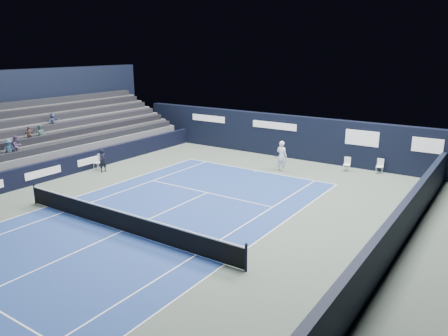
% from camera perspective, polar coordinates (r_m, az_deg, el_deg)
% --- Properties ---
extents(ground, '(48.00, 48.00, 0.00)m').
position_cam_1_polar(ground, '(21.31, -9.22, -6.36)').
color(ground, '#4A574E').
rests_on(ground, ground).
extents(court_surface, '(10.97, 23.77, 0.01)m').
position_cam_1_polar(court_surface, '(20.02, -13.16, -8.04)').
color(court_surface, navy).
rests_on(court_surface, ground).
extents(enclosure_wall_right, '(0.30, 22.00, 1.80)m').
position_cam_1_polar(enclosure_wall_right, '(19.83, 22.52, -6.30)').
color(enclosure_wall_right, black).
rests_on(enclosure_wall_right, ground).
extents(folding_chair_back_a, '(0.47, 0.50, 0.93)m').
position_cam_1_polar(folding_chair_back_a, '(29.75, 15.80, 0.80)').
color(folding_chair_back_a, white).
rests_on(folding_chair_back_a, ground).
extents(folding_chair_back_b, '(0.45, 0.44, 0.96)m').
position_cam_1_polar(folding_chair_back_b, '(29.85, 19.71, 0.38)').
color(folding_chair_back_b, silver).
rests_on(folding_chair_back_b, ground).
extents(line_judge_chair, '(0.49, 0.47, 1.03)m').
position_cam_1_polar(line_judge_chair, '(30.16, -16.05, 0.91)').
color(line_judge_chair, silver).
rests_on(line_judge_chair, ground).
extents(line_judge, '(0.45, 0.61, 1.52)m').
position_cam_1_polar(line_judge, '(29.44, -15.53, 0.95)').
color(line_judge, black).
rests_on(line_judge, ground).
extents(court_markings, '(11.03, 23.83, 0.00)m').
position_cam_1_polar(court_markings, '(20.02, -13.16, -8.02)').
color(court_markings, white).
rests_on(court_markings, court_surface).
extents(tennis_net, '(12.90, 0.10, 1.10)m').
position_cam_1_polar(tennis_net, '(19.83, -13.24, -6.70)').
color(tennis_net, black).
rests_on(tennis_net, ground).
extents(back_sponsor_wall, '(26.00, 0.63, 3.10)m').
position_cam_1_polar(back_sponsor_wall, '(32.51, 8.36, 4.13)').
color(back_sponsor_wall, black).
rests_on(back_sponsor_wall, ground).
extents(side_barrier_left, '(0.33, 22.00, 1.20)m').
position_cam_1_polar(side_barrier_left, '(30.42, -17.31, 0.96)').
color(side_barrier_left, black).
rests_on(side_barrier_left, ground).
extents(spectator_stand, '(6.00, 18.00, 6.40)m').
position_cam_1_polar(spectator_stand, '(33.69, -20.23, 4.43)').
color(spectator_stand, '#505052').
rests_on(spectator_stand, ground).
extents(tennis_player, '(0.77, 0.88, 2.00)m').
position_cam_1_polar(tennis_player, '(28.82, 7.53, 1.58)').
color(tennis_player, white).
rests_on(tennis_player, ground).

